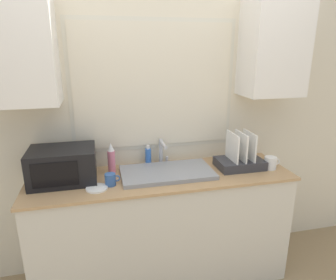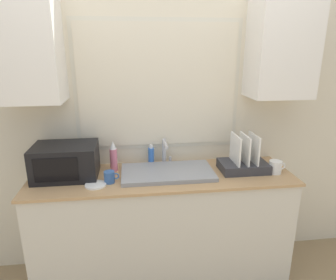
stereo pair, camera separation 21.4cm
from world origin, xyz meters
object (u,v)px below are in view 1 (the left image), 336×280
(faucet, at_px, (162,150))
(spray_bottle, at_px, (111,159))
(soap_bottle, at_px, (148,156))
(mug_near_sink, at_px, (111,179))
(microwave, at_px, (63,165))
(dish_rack, at_px, (240,160))

(faucet, height_order, spray_bottle, spray_bottle)
(soap_bottle, bearing_deg, mug_near_sink, -136.10)
(spray_bottle, bearing_deg, microwave, -168.17)
(faucet, xyz_separation_m, mug_near_sink, (-0.43, -0.28, -0.09))
(faucet, relative_size, soap_bottle, 1.24)
(faucet, relative_size, spray_bottle, 0.89)
(microwave, distance_m, soap_bottle, 0.66)
(dish_rack, bearing_deg, microwave, 177.69)
(microwave, relative_size, soap_bottle, 2.66)
(microwave, relative_size, mug_near_sink, 4.24)
(dish_rack, height_order, spray_bottle, dish_rack)
(microwave, xyz_separation_m, mug_near_sink, (0.32, -0.15, -0.08))
(soap_bottle, height_order, mug_near_sink, soap_bottle)
(mug_near_sink, bearing_deg, faucet, 33.46)
(microwave, xyz_separation_m, soap_bottle, (0.64, 0.16, -0.05))
(soap_bottle, xyz_separation_m, mug_near_sink, (-0.32, -0.30, -0.03))
(soap_bottle, bearing_deg, microwave, -165.99)
(spray_bottle, bearing_deg, soap_bottle, 16.48)
(faucet, height_order, soap_bottle, faucet)
(dish_rack, bearing_deg, mug_near_sink, -174.85)
(microwave, height_order, mug_near_sink, microwave)
(microwave, bearing_deg, faucet, 10.41)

